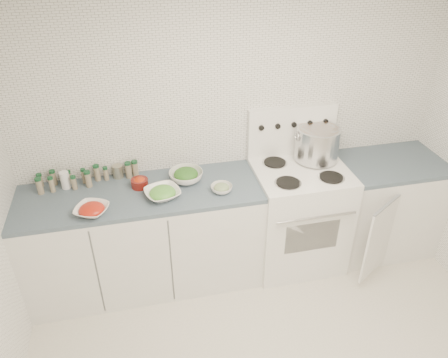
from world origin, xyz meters
TOP-DOWN VIEW (x-y plane):
  - room_walls at (0.00, 0.00)m, footprint 3.54×3.04m
  - counter_left at (-0.82, 1.19)m, footprint 1.85×0.62m
  - stove at (0.48, 1.19)m, footprint 0.76×0.70m
  - counter_right at (1.30, 1.19)m, footprint 0.89×0.84m
  - stock_pot at (0.65, 1.32)m, footprint 0.38×0.36m
  - bowl_tomato at (-1.17, 0.99)m, footprint 0.30×0.30m
  - bowl_snowpea at (-0.66, 1.09)m, footprint 0.32×0.32m
  - bowl_broccoli at (-0.45, 1.28)m, footprint 0.29×0.29m
  - bowl_zucchini at (-0.21, 1.07)m, footprint 0.17×0.17m
  - bowl_pepper at (-0.81, 1.27)m, footprint 0.13×0.13m
  - salt_canister at (-1.37, 1.38)m, footprint 0.08×0.08m
  - tin_can at (-0.97, 1.45)m, footprint 0.10×0.10m
  - spice_cluster at (-1.23, 1.41)m, footprint 0.77×0.16m

SIDE VIEW (x-z plane):
  - counter_right at x=1.30m, z-range 0.00..0.90m
  - counter_left at x=-0.82m, z-range 0.00..0.90m
  - stove at x=0.48m, z-range -0.18..1.18m
  - bowl_zucchini at x=-0.21m, z-range 0.90..0.96m
  - bowl_tomato at x=-1.17m, z-range 0.89..0.97m
  - bowl_snowpea at x=-0.66m, z-range 0.89..0.98m
  - bowl_pepper at x=-0.81m, z-range 0.90..0.98m
  - bowl_broccoli at x=-0.45m, z-range 0.90..1.00m
  - tin_can at x=-0.97m, z-range 0.90..1.01m
  - spice_cluster at x=-1.23m, z-range 0.90..1.03m
  - salt_canister at x=-1.37m, z-range 0.90..1.04m
  - stock_pot at x=0.65m, z-range 0.96..1.23m
  - room_walls at x=0.00m, z-range 0.30..2.82m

